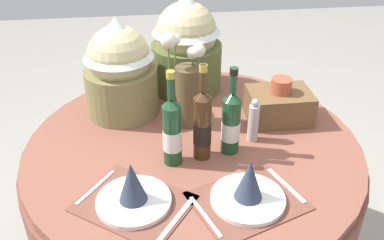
{
  "coord_description": "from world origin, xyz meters",
  "views": [
    {
      "loc": [
        -0.17,
        -1.32,
        1.71
      ],
      "look_at": [
        0.0,
        0.03,
        0.86
      ],
      "focal_mm": 39.19,
      "sensor_mm": 36.0,
      "label": 1
    }
  ],
  "objects": [
    {
      "name": "wine_bottle_left",
      "position": [
        0.13,
        -0.07,
        0.9
      ],
      "size": [
        0.07,
        0.07,
        0.34
      ],
      "color": "#194223",
      "rests_on": "dining_table"
    },
    {
      "name": "wine_bottle_right",
      "position": [
        -0.09,
        -0.11,
        0.91
      ],
      "size": [
        0.07,
        0.07,
        0.36
      ],
      "color": "#194223",
      "rests_on": "dining_table"
    },
    {
      "name": "gift_tub_back_centre",
      "position": [
        0.03,
        0.45,
        1.02
      ],
      "size": [
        0.32,
        0.32,
        0.46
      ],
      "color": "#566033",
      "rests_on": "dining_table"
    },
    {
      "name": "place_setting_right",
      "position": [
        0.13,
        -0.35,
        0.82
      ],
      "size": [
        0.41,
        0.36,
        0.16
      ],
      "color": "brown",
      "rests_on": "dining_table"
    },
    {
      "name": "wine_bottle_centre",
      "position": [
        0.02,
        -0.09,
        0.91
      ],
      "size": [
        0.07,
        0.07,
        0.37
      ],
      "color": "#422814",
      "rests_on": "dining_table"
    },
    {
      "name": "place_setting_left",
      "position": [
        -0.23,
        -0.32,
        0.82
      ],
      "size": [
        0.43,
        0.41,
        0.16
      ],
      "color": "brown",
      "rests_on": "dining_table"
    },
    {
      "name": "pepper_mill",
      "position": [
        0.23,
        -0.01,
        0.86
      ],
      "size": [
        0.04,
        0.04,
        0.18
      ],
      "color": "#B7B2AD",
      "rests_on": "dining_table"
    },
    {
      "name": "flower_vase",
      "position": [
        -0.0,
        0.14,
        0.94
      ],
      "size": [
        0.17,
        0.12,
        0.4
      ],
      "color": "brown",
      "rests_on": "dining_table"
    },
    {
      "name": "gift_tub_back_left",
      "position": [
        -0.27,
        0.27,
        1.0
      ],
      "size": [
        0.3,
        0.3,
        0.42
      ],
      "color": "olive",
      "rests_on": "dining_table"
    },
    {
      "name": "woven_basket_side_right",
      "position": [
        0.37,
        0.13,
        0.85
      ],
      "size": [
        0.26,
        0.19,
        0.19
      ],
      "color": "brown",
      "rests_on": "dining_table"
    },
    {
      "name": "dining_table",
      "position": [
        0.0,
        0.0,
        0.63
      ],
      "size": [
        1.31,
        1.31,
        0.78
      ],
      "color": "brown",
      "rests_on": "ground"
    }
  ]
}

